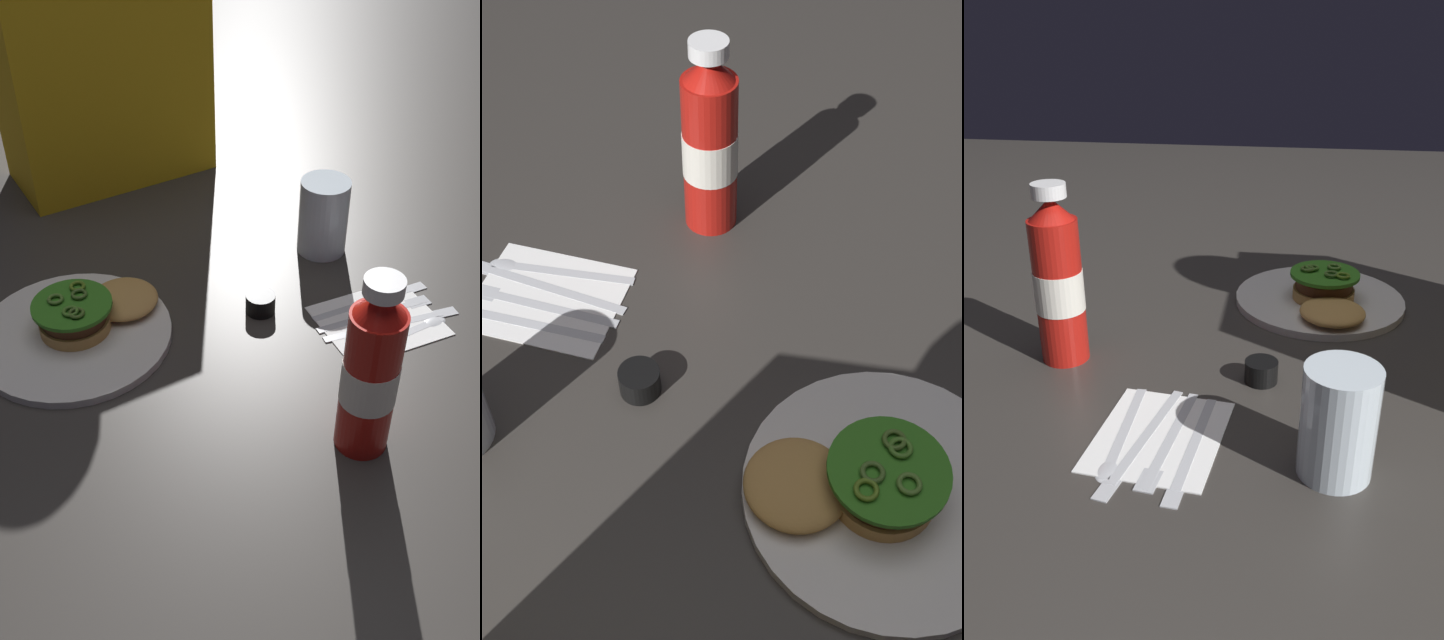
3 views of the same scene
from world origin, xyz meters
TOP-DOWN VIEW (x-y plane):
  - ground_plane at (0.00, 0.00)m, footprint 3.00×3.00m
  - dinner_plate at (-0.16, 0.12)m, footprint 0.28×0.28m
  - burger_sandwich at (-0.13, 0.13)m, footprint 0.19×0.12m
  - ketchup_bottle at (0.07, -0.24)m, footprint 0.07×0.07m
  - condiment_cup at (0.10, 0.03)m, footprint 0.04×0.04m
  - napkin at (0.24, -0.07)m, footprint 0.19×0.16m
  - spoon_utensil at (0.26, -0.12)m, footprint 0.18×0.03m
  - steak_knife at (0.26, -0.09)m, footprint 0.21×0.06m
  - fork_utensil at (0.26, -0.06)m, footprint 0.19×0.04m
  - butter_knife at (0.27, -0.03)m, footprint 0.20×0.03m

SIDE VIEW (x-z plane):
  - ground_plane at x=0.00m, z-range 0.00..0.00m
  - napkin at x=0.24m, z-range 0.00..0.00m
  - spoon_utensil at x=0.26m, z-range 0.00..0.01m
  - steak_knife at x=0.26m, z-range 0.00..0.01m
  - fork_utensil at x=0.26m, z-range 0.00..0.01m
  - butter_knife at x=0.27m, z-range 0.00..0.01m
  - dinner_plate at x=-0.16m, z-range 0.00..0.01m
  - condiment_cup at x=0.10m, z-range 0.00..0.03m
  - burger_sandwich at x=-0.13m, z-range 0.01..0.06m
  - ketchup_bottle at x=0.07m, z-range -0.01..0.24m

